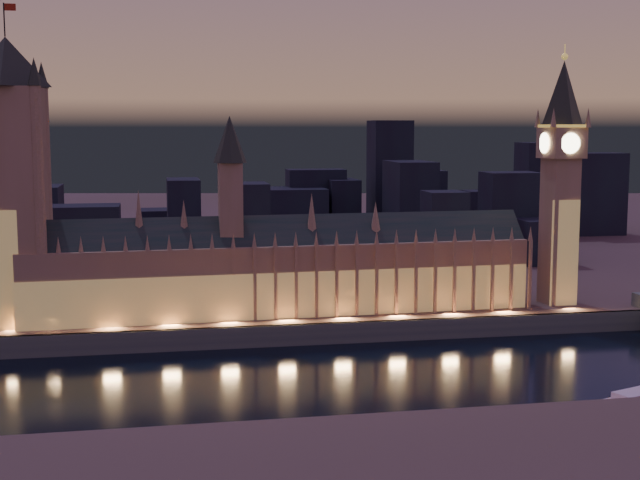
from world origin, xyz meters
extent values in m
plane|color=black|center=(0.00, 0.00, 0.00)|extent=(2000.00, 2000.00, 0.00)
cube|color=#4D3D2C|center=(0.00, 520.00, 4.00)|extent=(2000.00, 960.00, 8.00)
cube|color=#424B4A|center=(0.00, 41.00, 4.00)|extent=(2000.00, 2.50, 8.00)
cube|color=#90734B|center=(-9.03, 62.00, 22.00)|extent=(200.60, 27.28, 28.00)
cube|color=tan|center=(-9.03, 51.75, 17.00)|extent=(200.00, 0.50, 18.00)
cube|color=black|center=(-9.03, 62.00, 39.00)|extent=(200.46, 23.55, 16.26)
cube|color=#90734B|center=(-29.03, 62.00, 52.00)|extent=(9.00, 9.00, 32.00)
cone|color=#252B22|center=(-29.03, 62.00, 77.00)|extent=(13.00, 13.00, 18.00)
cube|color=#90734B|center=(-109.03, 51.40, 22.00)|extent=(1.20, 1.20, 28.00)
cone|color=#90734B|center=(-109.03, 52.00, 39.00)|extent=(2.00, 2.00, 6.00)
cube|color=#90734B|center=(-101.03, 51.40, 22.00)|extent=(1.20, 1.20, 28.00)
cone|color=#90734B|center=(-101.03, 52.00, 39.00)|extent=(2.00, 2.00, 6.00)
cube|color=#90734B|center=(-93.03, 51.40, 22.00)|extent=(1.20, 1.20, 28.00)
cone|color=#90734B|center=(-93.03, 52.00, 39.00)|extent=(2.00, 2.00, 6.00)
cube|color=#90734B|center=(-85.03, 51.40, 22.00)|extent=(1.20, 1.20, 28.00)
cone|color=#90734B|center=(-85.03, 52.00, 39.00)|extent=(2.00, 2.00, 6.00)
cube|color=#90734B|center=(-77.03, 51.40, 22.00)|extent=(1.20, 1.20, 28.00)
cone|color=#90734B|center=(-77.03, 52.00, 39.00)|extent=(2.00, 2.00, 6.00)
cube|color=#90734B|center=(-69.03, 51.40, 22.00)|extent=(1.20, 1.20, 28.00)
cone|color=#90734B|center=(-69.03, 52.00, 39.00)|extent=(2.00, 2.00, 6.00)
cube|color=#90734B|center=(-61.03, 51.40, 22.00)|extent=(1.20, 1.20, 28.00)
cone|color=#90734B|center=(-61.03, 52.00, 39.00)|extent=(2.00, 2.00, 6.00)
cube|color=#90734B|center=(-53.03, 51.40, 22.00)|extent=(1.20, 1.20, 28.00)
cone|color=#90734B|center=(-53.03, 52.00, 39.00)|extent=(2.00, 2.00, 6.00)
cube|color=#90734B|center=(-45.03, 51.40, 22.00)|extent=(1.20, 1.20, 28.00)
cone|color=#90734B|center=(-45.03, 52.00, 39.00)|extent=(2.00, 2.00, 6.00)
cube|color=#90734B|center=(-37.03, 51.40, 22.00)|extent=(1.20, 1.20, 28.00)
cone|color=#90734B|center=(-37.03, 52.00, 39.00)|extent=(2.00, 2.00, 6.00)
cube|color=#90734B|center=(-29.03, 51.40, 22.00)|extent=(1.20, 1.20, 28.00)
cone|color=#90734B|center=(-29.03, 52.00, 39.00)|extent=(2.00, 2.00, 6.00)
cube|color=#90734B|center=(-21.03, 51.40, 22.00)|extent=(1.20, 1.20, 28.00)
cone|color=#90734B|center=(-21.03, 52.00, 39.00)|extent=(2.00, 2.00, 6.00)
cube|color=#90734B|center=(-13.03, 51.40, 22.00)|extent=(1.20, 1.20, 28.00)
cone|color=#90734B|center=(-13.03, 52.00, 39.00)|extent=(2.00, 2.00, 6.00)
cube|color=#90734B|center=(-5.03, 51.40, 22.00)|extent=(1.20, 1.20, 28.00)
cone|color=#90734B|center=(-5.03, 52.00, 39.00)|extent=(2.00, 2.00, 6.00)
cube|color=#90734B|center=(2.97, 51.40, 22.00)|extent=(1.20, 1.20, 28.00)
cone|color=#90734B|center=(2.97, 52.00, 39.00)|extent=(2.00, 2.00, 6.00)
cube|color=#90734B|center=(10.97, 51.40, 22.00)|extent=(1.20, 1.20, 28.00)
cone|color=#90734B|center=(10.97, 52.00, 39.00)|extent=(2.00, 2.00, 6.00)
cube|color=#90734B|center=(18.97, 51.40, 22.00)|extent=(1.20, 1.20, 28.00)
cone|color=#90734B|center=(18.97, 52.00, 39.00)|extent=(2.00, 2.00, 6.00)
cube|color=#90734B|center=(26.97, 51.40, 22.00)|extent=(1.20, 1.20, 28.00)
cone|color=#90734B|center=(26.97, 52.00, 39.00)|extent=(2.00, 2.00, 6.00)
cube|color=#90734B|center=(34.97, 51.40, 22.00)|extent=(1.20, 1.20, 28.00)
cone|color=#90734B|center=(34.97, 52.00, 39.00)|extent=(2.00, 2.00, 6.00)
cube|color=#90734B|center=(42.97, 51.40, 22.00)|extent=(1.20, 1.20, 28.00)
cone|color=#90734B|center=(42.97, 52.00, 39.00)|extent=(2.00, 2.00, 6.00)
cube|color=#90734B|center=(50.97, 51.40, 22.00)|extent=(1.20, 1.20, 28.00)
cone|color=#90734B|center=(50.97, 52.00, 39.00)|extent=(2.00, 2.00, 6.00)
cube|color=#90734B|center=(58.97, 51.40, 22.00)|extent=(1.20, 1.20, 28.00)
cone|color=#90734B|center=(58.97, 52.00, 39.00)|extent=(2.00, 2.00, 6.00)
cube|color=#90734B|center=(66.97, 51.40, 22.00)|extent=(1.20, 1.20, 28.00)
cone|color=#90734B|center=(66.97, 52.00, 39.00)|extent=(2.00, 2.00, 6.00)
cube|color=#90734B|center=(74.97, 51.40, 22.00)|extent=(1.20, 1.20, 28.00)
cone|color=#90734B|center=(74.97, 52.00, 39.00)|extent=(2.00, 2.00, 6.00)
cube|color=#90734B|center=(82.97, 51.40, 22.00)|extent=(1.20, 1.20, 28.00)
cone|color=#90734B|center=(82.97, 52.00, 39.00)|extent=(2.00, 2.00, 6.00)
cube|color=#90734B|center=(90.97, 51.40, 22.00)|extent=(1.20, 1.20, 28.00)
cone|color=#90734B|center=(90.97, 52.00, 39.00)|extent=(2.00, 2.00, 6.00)
cone|color=#90734B|center=(-64.03, 62.00, 49.00)|extent=(4.40, 4.40, 18.00)
cone|color=#90734B|center=(-47.03, 62.00, 47.00)|extent=(4.40, 4.40, 14.00)
cone|color=#90734B|center=(2.97, 62.00, 48.00)|extent=(4.40, 4.40, 16.00)
cone|color=#90734B|center=(28.97, 62.00, 46.00)|extent=(4.40, 4.40, 12.00)
cube|color=#90734B|center=(-110.00, 62.00, 52.11)|extent=(24.50, 24.50, 88.22)
cube|color=tan|center=(-110.00, 50.80, 30.00)|extent=(22.00, 0.50, 44.00)
cone|color=#252B22|center=(-110.00, 62.00, 105.22)|extent=(31.68, 31.68, 18.00)
cylinder|color=black|center=(-110.00, 62.00, 120.22)|extent=(0.50, 0.50, 12.00)
cube|color=#A82513|center=(-107.80, 62.00, 124.72)|extent=(4.00, 0.15, 2.50)
cylinder|color=#90734B|center=(-99.00, 51.00, 52.11)|extent=(4.40, 4.40, 88.22)
cone|color=#252B22|center=(-99.00, 51.00, 101.22)|extent=(5.20, 5.20, 10.00)
cylinder|color=#90734B|center=(-99.00, 73.00, 52.11)|extent=(4.40, 4.40, 88.22)
cone|color=#252B22|center=(-99.00, 73.00, 101.22)|extent=(5.20, 5.20, 10.00)
cube|color=#90734B|center=(108.00, 62.00, 38.42)|extent=(13.32, 13.32, 60.84)
cube|color=tan|center=(108.00, 55.80, 30.00)|extent=(12.00, 0.50, 44.00)
cube|color=#90734B|center=(108.00, 62.00, 75.17)|extent=(15.00, 15.00, 12.66)
cube|color=#F2C64C|center=(108.00, 62.00, 82.10)|extent=(15.75, 15.75, 1.20)
cone|color=#252B22|center=(108.00, 62.00, 95.70)|extent=(18.00, 18.00, 26.00)
sphere|color=#F2C64C|center=(108.00, 62.00, 110.20)|extent=(2.80, 2.80, 2.80)
cylinder|color=#F2C64C|center=(108.00, 62.00, 112.70)|extent=(0.40, 0.40, 5.00)
cylinder|color=#FFF2BF|center=(108.00, 54.25, 75.17)|extent=(8.40, 0.50, 8.40)
cylinder|color=#FFF2BF|center=(108.00, 69.75, 75.17)|extent=(8.40, 0.50, 8.40)
cylinder|color=#FFF2BF|center=(100.25, 62.00, 75.17)|extent=(0.50, 8.40, 8.40)
cylinder|color=#FFF2BF|center=(115.75, 62.00, 75.17)|extent=(0.50, 8.40, 8.40)
cone|color=#90734B|center=(100.50, 54.50, 85.50)|extent=(2.60, 2.60, 8.00)
cone|color=#90734B|center=(100.50, 69.50, 85.50)|extent=(2.60, 2.60, 8.00)
cone|color=#90734B|center=(115.50, 54.50, 85.50)|extent=(2.60, 2.60, 8.00)
cone|color=#90734B|center=(115.50, 69.50, 85.50)|extent=(2.60, 2.60, 8.00)
cube|color=black|center=(50.58, 130.59, 17.80)|extent=(19.03, 19.80, 19.60)
cube|color=black|center=(238.50, 284.12, 36.07)|extent=(42.59, 22.95, 56.13)
cube|color=black|center=(84.93, 142.01, 28.91)|extent=(19.65, 20.18, 41.82)
cube|color=black|center=(63.32, 287.29, 27.92)|extent=(19.44, 30.73, 39.84)
cube|color=black|center=(47.07, 293.60, 31.09)|extent=(37.76, 19.44, 46.18)
cube|color=black|center=(-40.88, 249.55, 29.63)|extent=(18.99, 34.57, 43.26)
cube|color=black|center=(-13.13, 157.00, 31.09)|extent=(21.11, 25.14, 46.17)
cube|color=black|center=(-93.97, 168.67, 25.68)|extent=(38.19, 23.57, 35.37)
cube|color=black|center=(180.02, 282.97, 19.81)|extent=(43.78, 39.06, 23.62)
cube|color=black|center=(-127.22, 315.96, 25.99)|extent=(19.72, 40.72, 35.98)
cube|color=black|center=(27.41, 279.78, 25.49)|extent=(44.53, 36.65, 34.99)
cube|color=black|center=(-48.76, 299.85, 18.45)|extent=(40.45, 27.15, 20.91)
cube|color=black|center=(97.34, 245.55, 34.43)|extent=(24.63, 41.01, 52.86)
cube|color=black|center=(49.56, 174.58, 19.27)|extent=(44.15, 42.43, 22.53)
cube|color=black|center=(139.65, 189.31, 32.29)|extent=(30.39, 22.61, 48.59)
cube|color=black|center=(152.55, 259.49, 24.58)|extent=(28.33, 19.81, 33.17)
cube|color=black|center=(148.23, 170.48, 20.01)|extent=(24.83, 31.49, 24.03)
cube|color=black|center=(126.11, 301.59, 30.29)|extent=(19.19, 29.53, 44.59)
cube|color=black|center=(98.97, 300.00, 47.04)|extent=(26.00, 26.00, 78.08)
cube|color=black|center=(206.32, 300.00, 39.52)|extent=(26.00, 26.00, 63.05)
camera|label=1|loc=(-58.58, -282.69, 81.56)|focal=50.00mm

